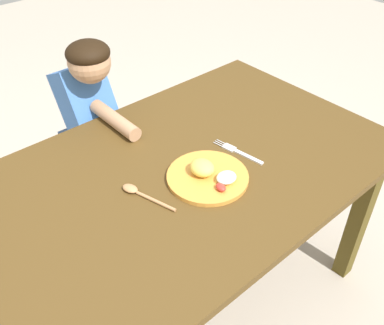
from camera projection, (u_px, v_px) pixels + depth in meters
The scene contains 6 objects.
ground_plane at pixel (178, 303), 1.79m from camera, with size 8.00×8.00×0.00m, color #B4A797.
dining_table at pixel (175, 195), 1.41m from camera, with size 1.46×0.86×0.70m.
plate at pixel (208, 175), 1.32m from camera, with size 0.25×0.25×0.06m.
fork at pixel (238, 152), 1.43m from camera, with size 0.05×0.19×0.01m.
spoon at pixel (138, 193), 1.27m from camera, with size 0.07×0.19×0.02m.
person at pixel (92, 140), 1.79m from camera, with size 0.18×0.46×0.97m.
Camera 1 is at (-0.64, -0.82, 1.57)m, focal length 40.69 mm.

